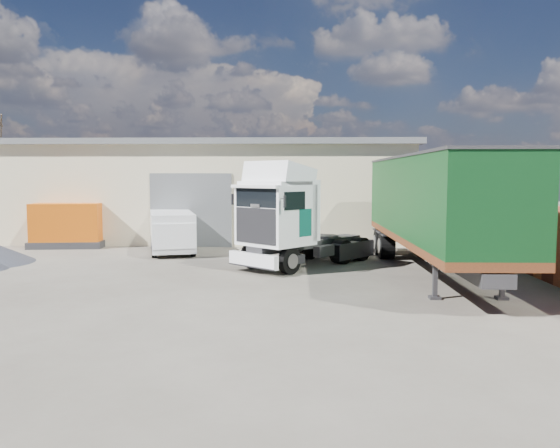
{
  "coord_description": "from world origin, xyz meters",
  "views": [
    {
      "loc": [
        3.15,
        -16.46,
        3.45
      ],
      "look_at": [
        2.57,
        3.0,
        1.74
      ],
      "focal_mm": 35.0,
      "sensor_mm": 36.0,
      "label": 1
    }
  ],
  "objects_px": {
    "panel_van": "(172,232)",
    "box_trailer": "(433,202)",
    "orange_skip": "(69,228)",
    "tractor_unit": "(290,223)"
  },
  "relations": [
    {
      "from": "orange_skip",
      "to": "panel_van",
      "type": "bearing_deg",
      "value": -25.46
    },
    {
      "from": "box_trailer",
      "to": "orange_skip",
      "type": "bearing_deg",
      "value": 156.31
    },
    {
      "from": "orange_skip",
      "to": "box_trailer",
      "type": "bearing_deg",
      "value": -29.59
    },
    {
      "from": "tractor_unit",
      "to": "box_trailer",
      "type": "bearing_deg",
      "value": 28.38
    },
    {
      "from": "box_trailer",
      "to": "orange_skip",
      "type": "xyz_separation_m",
      "value": [
        -15.98,
        6.94,
        -1.6
      ]
    },
    {
      "from": "box_trailer",
      "to": "panel_van",
      "type": "relative_size",
      "value": 2.61
    },
    {
      "from": "box_trailer",
      "to": "tractor_unit",
      "type": "bearing_deg",
      "value": 166.63
    },
    {
      "from": "orange_skip",
      "to": "tractor_unit",
      "type": "bearing_deg",
      "value": -33.93
    },
    {
      "from": "panel_van",
      "to": "orange_skip",
      "type": "height_order",
      "value": "orange_skip"
    },
    {
      "from": "panel_van",
      "to": "box_trailer",
      "type": "bearing_deg",
      "value": -41.24
    }
  ]
}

